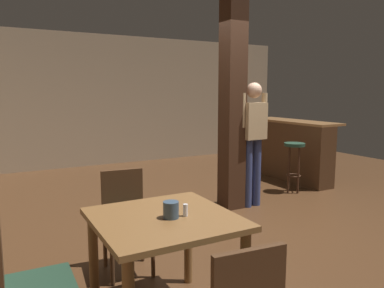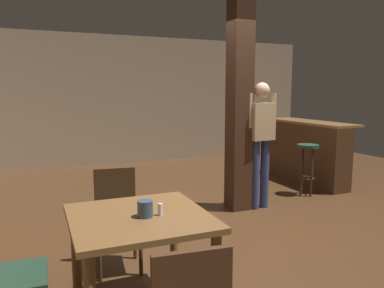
{
  "view_description": "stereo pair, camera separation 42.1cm",
  "coord_description": "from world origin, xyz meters",
  "px_view_note": "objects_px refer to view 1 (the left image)",
  "views": [
    {
      "loc": [
        -2.69,
        -3.59,
        1.61
      ],
      "look_at": [
        -0.7,
        0.07,
        1.01
      ],
      "focal_mm": 35.0,
      "sensor_mm": 36.0,
      "label": 1
    },
    {
      "loc": [
        -2.31,
        -3.77,
        1.61
      ],
      "look_at": [
        -0.7,
        0.07,
        1.01
      ],
      "focal_mm": 35.0,
      "sensor_mm": 36.0,
      "label": 2
    }
  ],
  "objects_px": {
    "bar_counter": "(288,149)",
    "chair_north": "(126,215)",
    "dining_table": "(164,235)",
    "chair_west": "(23,281)",
    "napkin_cup": "(171,210)",
    "standing_person": "(253,135)",
    "salt_shaker": "(185,210)",
    "bar_stool_near": "(294,156)"
  },
  "relations": [
    {
      "from": "bar_counter",
      "to": "chair_north",
      "type": "bearing_deg",
      "value": -152.11
    },
    {
      "from": "dining_table",
      "to": "chair_west",
      "type": "relative_size",
      "value": 1.04
    },
    {
      "from": "chair_west",
      "to": "napkin_cup",
      "type": "relative_size",
      "value": 7.87
    },
    {
      "from": "standing_person",
      "to": "napkin_cup",
      "type": "bearing_deg",
      "value": -138.58
    },
    {
      "from": "salt_shaker",
      "to": "standing_person",
      "type": "height_order",
      "value": "standing_person"
    },
    {
      "from": "dining_table",
      "to": "salt_shaker",
      "type": "xyz_separation_m",
      "value": [
        0.13,
        -0.06,
        0.17
      ]
    },
    {
      "from": "chair_north",
      "to": "standing_person",
      "type": "height_order",
      "value": "standing_person"
    },
    {
      "from": "chair_north",
      "to": "standing_person",
      "type": "distance_m",
      "value": 2.42
    },
    {
      "from": "chair_west",
      "to": "bar_counter",
      "type": "distance_m",
      "value": 5.46
    },
    {
      "from": "bar_stool_near",
      "to": "chair_west",
      "type": "bearing_deg",
      "value": -153.11
    },
    {
      "from": "standing_person",
      "to": "chair_north",
      "type": "bearing_deg",
      "value": -155.77
    },
    {
      "from": "dining_table",
      "to": "chair_west",
      "type": "xyz_separation_m",
      "value": [
        -0.89,
        0.04,
        -0.12
      ]
    },
    {
      "from": "chair_north",
      "to": "salt_shaker",
      "type": "relative_size",
      "value": 10.56
    },
    {
      "from": "chair_north",
      "to": "salt_shaker",
      "type": "height_order",
      "value": "chair_north"
    },
    {
      "from": "napkin_cup",
      "to": "chair_north",
      "type": "bearing_deg",
      "value": 90.94
    },
    {
      "from": "dining_table",
      "to": "napkin_cup",
      "type": "xyz_separation_m",
      "value": [
        0.03,
        -0.05,
        0.19
      ]
    },
    {
      "from": "chair_west",
      "to": "napkin_cup",
      "type": "height_order",
      "value": "chair_west"
    },
    {
      "from": "chair_north",
      "to": "bar_counter",
      "type": "distance_m",
      "value": 4.26
    },
    {
      "from": "salt_shaker",
      "to": "bar_stool_near",
      "type": "relative_size",
      "value": 0.11
    },
    {
      "from": "napkin_cup",
      "to": "standing_person",
      "type": "bearing_deg",
      "value": 41.42
    },
    {
      "from": "napkin_cup",
      "to": "standing_person",
      "type": "xyz_separation_m",
      "value": [
        2.15,
        1.89,
        0.18
      ]
    },
    {
      "from": "bar_stool_near",
      "to": "standing_person",
      "type": "bearing_deg",
      "value": -165.29
    },
    {
      "from": "standing_person",
      "to": "bar_counter",
      "type": "distance_m",
      "value": 1.95
    },
    {
      "from": "bar_counter",
      "to": "standing_person",
      "type": "bearing_deg",
      "value": -147.55
    },
    {
      "from": "bar_counter",
      "to": "dining_table",
      "type": "bearing_deg",
      "value": -142.85
    },
    {
      "from": "dining_table",
      "to": "salt_shaker",
      "type": "height_order",
      "value": "salt_shaker"
    },
    {
      "from": "chair_west",
      "to": "bar_stool_near",
      "type": "xyz_separation_m",
      "value": [
        4.1,
        2.08,
        0.08
      ]
    },
    {
      "from": "bar_counter",
      "to": "chair_west",
      "type": "bearing_deg",
      "value": -148.8
    },
    {
      "from": "chair_north",
      "to": "standing_person",
      "type": "relative_size",
      "value": 0.52
    },
    {
      "from": "chair_west",
      "to": "bar_stool_near",
      "type": "height_order",
      "value": "chair_west"
    },
    {
      "from": "standing_person",
      "to": "salt_shaker",
      "type": "bearing_deg",
      "value": -136.98
    },
    {
      "from": "bar_counter",
      "to": "bar_stool_near",
      "type": "relative_size",
      "value": 2.35
    },
    {
      "from": "standing_person",
      "to": "bar_stool_near",
      "type": "distance_m",
      "value": 1.15
    },
    {
      "from": "chair_west",
      "to": "chair_north",
      "type": "distance_m",
      "value": 1.23
    },
    {
      "from": "chair_west",
      "to": "standing_person",
      "type": "xyz_separation_m",
      "value": [
        3.07,
        1.81,
        0.5
      ]
    },
    {
      "from": "salt_shaker",
      "to": "standing_person",
      "type": "bearing_deg",
      "value": 43.02
    },
    {
      "from": "napkin_cup",
      "to": "dining_table",
      "type": "bearing_deg",
      "value": 118.33
    },
    {
      "from": "salt_shaker",
      "to": "chair_north",
      "type": "bearing_deg",
      "value": 97.19
    },
    {
      "from": "standing_person",
      "to": "bar_stool_near",
      "type": "xyz_separation_m",
      "value": [
        1.04,
        0.27,
        -0.42
      ]
    },
    {
      "from": "standing_person",
      "to": "chair_west",
      "type": "bearing_deg",
      "value": -149.47
    },
    {
      "from": "bar_counter",
      "to": "bar_stool_near",
      "type": "height_order",
      "value": "bar_counter"
    },
    {
      "from": "bar_counter",
      "to": "napkin_cup",
      "type": "bearing_deg",
      "value": -142.16
    }
  ]
}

